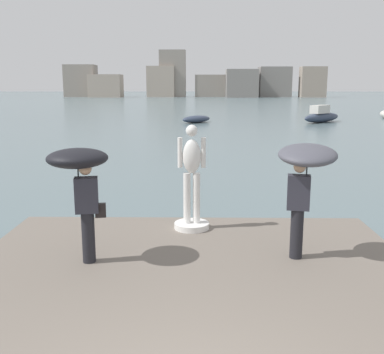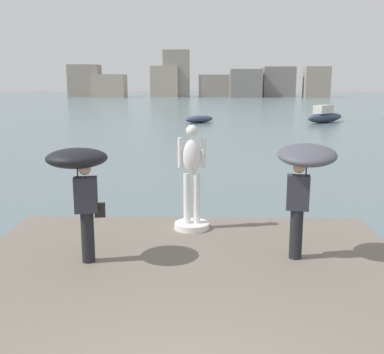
% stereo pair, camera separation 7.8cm
% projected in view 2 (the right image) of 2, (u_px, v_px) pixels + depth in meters
% --- Properties ---
extents(ground_plane, '(400.00, 400.00, 0.00)m').
position_uv_depth(ground_plane, '(201.00, 121.00, 43.11)').
color(ground_plane, slate).
extents(pier, '(7.56, 9.75, 0.40)m').
position_uv_depth(pier, '(184.00, 344.00, 5.71)').
color(pier, '#70665B').
rests_on(pier, ground).
extents(statue_white_figure, '(0.74, 0.74, 2.19)m').
position_uv_depth(statue_white_figure, '(192.00, 187.00, 9.48)').
color(statue_white_figure, white).
rests_on(statue_white_figure, pier).
extents(onlooker_left, '(1.17, 1.17, 1.96)m').
position_uv_depth(onlooker_left, '(79.00, 171.00, 7.56)').
color(onlooker_left, black).
rests_on(onlooker_left, pier).
extents(onlooker_right, '(1.16, 1.18, 2.05)m').
position_uv_depth(onlooker_right, '(304.00, 170.00, 7.71)').
color(onlooker_right, black).
rests_on(onlooker_right, pier).
extents(boat_near, '(3.22, 3.30, 0.64)m').
position_uv_depth(boat_near, '(199.00, 119.00, 41.43)').
color(boat_near, '#2D384C').
rests_on(boat_near, ground).
extents(boat_leftward, '(4.69, 4.64, 1.58)m').
position_uv_depth(boat_leftward, '(325.00, 116.00, 41.61)').
color(boat_leftward, '#2D384C').
rests_on(boat_leftward, ground).
extents(distant_skyline, '(72.68, 11.40, 12.92)m').
position_uv_depth(distant_skyline, '(195.00, 82.00, 128.06)').
color(distant_skyline, gray).
rests_on(distant_skyline, ground).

